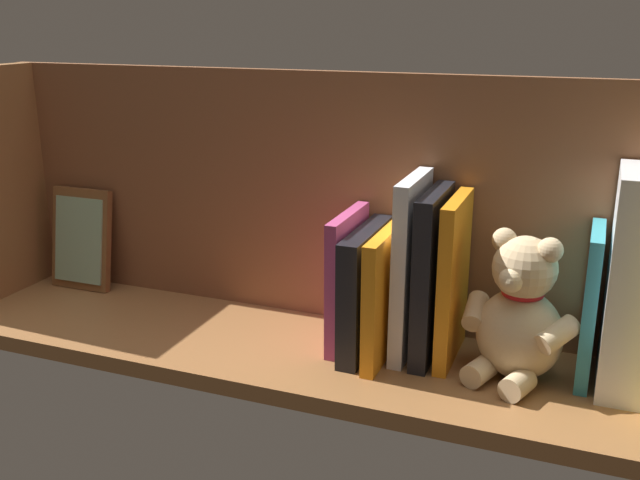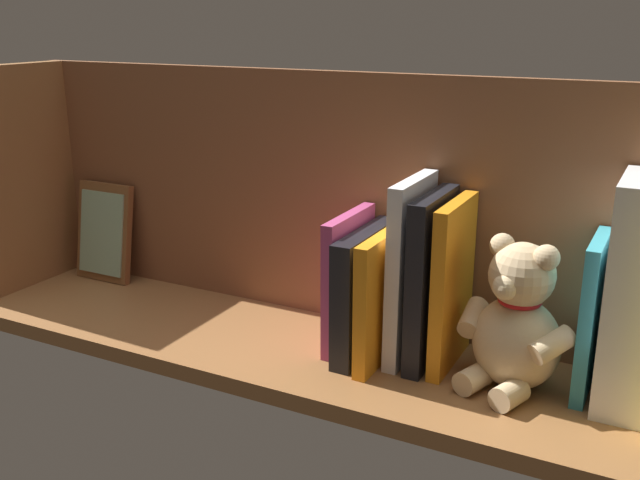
{
  "view_description": "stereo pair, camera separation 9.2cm",
  "coord_description": "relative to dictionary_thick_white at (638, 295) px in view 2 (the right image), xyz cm",
  "views": [
    {
      "loc": [
        -31.94,
        81.68,
        41.87
      ],
      "look_at": [
        0.0,
        0.0,
        14.7
      ],
      "focal_mm": 40.88,
      "sensor_mm": 36.0,
      "label": 1
    },
    {
      "loc": [
        -40.29,
        77.9,
        41.87
      ],
      "look_at": [
        0.0,
        0.0,
        14.7
      ],
      "focal_mm": 40.88,
      "sensor_mm": 36.0,
      "label": 2
    }
  ],
  "objects": [
    {
      "name": "picture_frame_leaning",
      "position": [
        80.6,
        -3.95,
        -5.01
      ],
      "size": [
        10.45,
        4.03,
        16.0
      ],
      "color": "brown",
      "rests_on": "ground_plane"
    },
    {
      "name": "book_5",
      "position": [
        23.31,
        0.16,
        -2.13
      ],
      "size": [
        2.22,
        12.83,
        21.55
      ],
      "primitive_type": "cube",
      "color": "black",
      "rests_on": "ground_plane"
    },
    {
      "name": "book_4",
      "position": [
        20.6,
        -0.05,
        -2.44
      ],
      "size": [
        1.7,
        12.4,
        20.92
      ],
      "primitive_type": "cube",
      "color": "orange",
      "rests_on": "ground_plane"
    },
    {
      "name": "dictionary_thick_white",
      "position": [
        0.0,
        0.0,
        0.0
      ],
      "size": [
        6.01,
        12.31,
        25.81
      ],
      "primitive_type": "cube",
      "color": "silver",
      "rests_on": "ground_plane"
    },
    {
      "name": "book_6",
      "position": [
        26.09,
        -0.0,
        -1.35
      ],
      "size": [
        2.01,
        12.5,
        23.13
      ],
      "primitive_type": "cube",
      "rotation": [
        0.0,
        -0.01,
        0.0
      ],
      "color": "silver",
      "rests_on": "ground_plane"
    },
    {
      "name": "book_9",
      "position": [
        34.43,
        0.26,
        -4.02
      ],
      "size": [
        1.54,
        13.03,
        17.77
      ],
      "primitive_type": "cube",
      "color": "#B23F72",
      "rests_on": "ground_plane"
    },
    {
      "name": "book_7",
      "position": [
        28.62,
        1.74,
        -4.6
      ],
      "size": [
        1.71,
        15.98,
        16.6
      ],
      "primitive_type": "cube",
      "color": "orange",
      "rests_on": "ground_plane"
    },
    {
      "name": "shelf_back_panel",
      "position": [
        37.12,
        -7.4,
        4.5
      ],
      "size": [
        110.07,
        1.5,
        34.8
      ],
      "primitive_type": "cube",
      "color": "brown",
      "rests_on": "ground_plane"
    },
    {
      "name": "book_3",
      "position": [
        4.52,
        -0.8,
        -3.68
      ],
      "size": [
        1.53,
        10.91,
        18.45
      ],
      "primitive_type": "cube",
      "color": "teal",
      "rests_on": "ground_plane"
    },
    {
      "name": "book_8",
      "position": [
        31.57,
        1.38,
        -4.79
      ],
      "size": [
        2.69,
        15.28,
        16.22
      ],
      "primitive_type": "cube",
      "color": "black",
      "rests_on": "ground_plane"
    },
    {
      "name": "teddy_bear",
      "position": [
        12.13,
        2.31,
        -4.94
      ],
      "size": [
        13.82,
        13.8,
        18.09
      ],
      "rotation": [
        0.0,
        0.0,
        -0.34
      ],
      "color": "#D1B284",
      "rests_on": "ground_plane"
    },
    {
      "name": "ground_plane",
      "position": [
        37.12,
        3.18,
        -14.0
      ],
      "size": [
        110.07,
        25.66,
        2.2
      ],
      "primitive_type": "cube",
      "color": "brown"
    },
    {
      "name": "shelf_side_divider",
      "position": [
        90.16,
        3.18,
        4.5
      ],
      "size": [
        2.4,
        19.66,
        34.8
      ],
      "primitive_type": "cube",
      "color": "brown",
      "rests_on": "ground_plane"
    }
  ]
}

